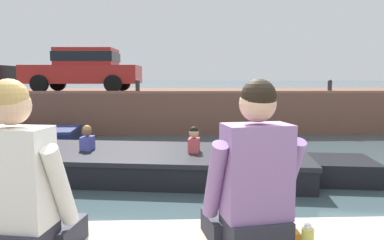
% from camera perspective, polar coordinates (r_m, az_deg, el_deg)
% --- Properties ---
extents(ground_plane, '(400.00, 400.00, 0.00)m').
position_cam_1_polar(ground_plane, '(7.53, -2.47, -7.98)').
color(ground_plane, '#3D5156').
extents(far_quay_wall, '(60.00, 6.00, 1.36)m').
position_cam_1_polar(far_quay_wall, '(15.16, -2.44, 1.98)').
color(far_quay_wall, brown).
rests_on(far_quay_wall, ground).
extents(far_wall_coping, '(60.00, 0.24, 0.08)m').
position_cam_1_polar(far_wall_coping, '(12.24, -2.47, 4.27)').
color(far_wall_coping, '#925F4C').
rests_on(far_wall_coping, far_quay_wall).
extents(motorboat_passing, '(7.35, 2.98, 0.97)m').
position_cam_1_polar(motorboat_passing, '(7.24, -4.55, -6.60)').
color(motorboat_passing, black).
rests_on(motorboat_passing, ground).
extents(car_left_inner_red, '(4.09, 2.07, 1.54)m').
position_cam_1_polar(car_left_inner_red, '(14.14, -16.02, 7.60)').
color(car_left_inner_red, '#B2231E').
rests_on(car_left_inner_red, far_quay_wall).
extents(mooring_bollard_mid, '(0.15, 0.15, 0.44)m').
position_cam_1_polar(mooring_bollard_mid, '(12.43, -8.29, 5.16)').
color(mooring_bollard_mid, '#2D2B28').
rests_on(mooring_bollard_mid, far_quay_wall).
extents(mooring_bollard_east, '(0.15, 0.15, 0.44)m').
position_cam_1_polar(mooring_bollard_east, '(13.39, 20.26, 4.92)').
color(mooring_bollard_east, '#2D2B28').
rests_on(mooring_bollard_east, far_quay_wall).
extents(person_seated_left, '(0.57, 0.58, 0.97)m').
position_cam_1_polar(person_seated_left, '(2.20, -24.63, -9.94)').
color(person_seated_left, '#282833').
rests_on(person_seated_left, near_quay).
extents(person_seated_right, '(0.57, 0.58, 0.97)m').
position_cam_1_polar(person_seated_right, '(2.15, 9.26, -9.74)').
color(person_seated_right, '#282833').
rests_on(person_seated_right, near_quay).
extents(snack_bag, '(0.18, 0.12, 0.10)m').
position_cam_1_polar(snack_bag, '(2.30, 13.59, -17.23)').
color(snack_bag, orange).
rests_on(snack_bag, near_quay).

